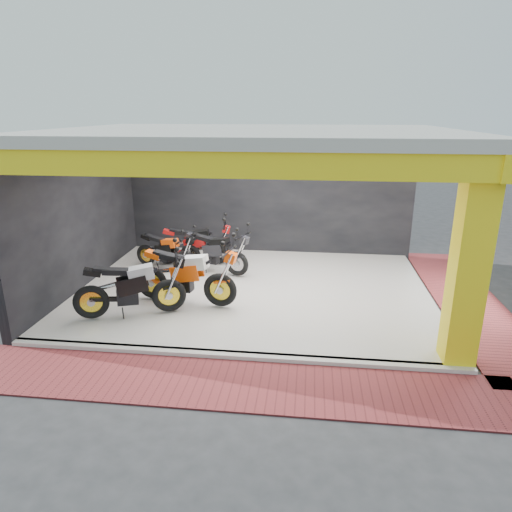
{
  "coord_description": "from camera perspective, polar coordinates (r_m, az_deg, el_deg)",
  "views": [
    {
      "loc": [
        1.23,
        -7.86,
        4.07
      ],
      "look_at": [
        0.05,
        1.97,
        0.9
      ],
      "focal_mm": 32.0,
      "sensor_mm": 36.0,
      "label": 1
    }
  ],
  "objects": [
    {
      "name": "corner_column",
      "position": [
        7.89,
        25.09,
        -1.09
      ],
      "size": [
        0.5,
        0.5,
        3.5
      ],
      "primitive_type": "cube",
      "color": "yellow",
      "rests_on": "ground"
    },
    {
      "name": "moto_row_b",
      "position": [
        11.25,
        -2.43,
        0.53
      ],
      "size": [
        2.24,
        1.41,
        1.29
      ],
      "primitive_type": null,
      "rotation": [
        0.0,
        0.0,
        -0.33
      ],
      "color": "black",
      "rests_on": "showroom_floor"
    },
    {
      "name": "moto_row_a",
      "position": [
        9.37,
        -10.93,
        -2.94
      ],
      "size": [
        2.49,
        1.6,
        1.42
      ],
      "primitive_type": null,
      "rotation": [
        0.0,
        0.0,
        0.35
      ],
      "color": "black",
      "rests_on": "showroom_floor"
    },
    {
      "name": "paver_right",
      "position": [
        11.24,
        24.9,
        -5.14
      ],
      "size": [
        1.4,
        7.0,
        0.03
      ],
      "primitive_type": "cube",
      "color": "maroon",
      "rests_on": "ground"
    },
    {
      "name": "back_wall",
      "position": [
        13.22,
        1.39,
        7.65
      ],
      "size": [
        8.2,
        0.2,
        3.5
      ],
      "primitive_type": "cube",
      "color": "black",
      "rests_on": "ground"
    },
    {
      "name": "moto_row_c",
      "position": [
        11.64,
        -8.97,
        0.61
      ],
      "size": [
        2.03,
        1.29,
        1.17
      ],
      "primitive_type": null,
      "rotation": [
        0.0,
        0.0,
        -0.33
      ],
      "color": "black",
      "rests_on": "showroom_floor"
    },
    {
      "name": "showroom_floor",
      "position": [
        10.72,
        -0.27,
        -4.27
      ],
      "size": [
        8.0,
        6.0,
        0.1
      ],
      "primitive_type": "cube",
      "color": "white",
      "rests_on": "ground"
    },
    {
      "name": "moto_hero",
      "position": [
        9.46,
        -4.56,
        -2.25
      ],
      "size": [
        2.55,
        1.26,
        1.49
      ],
      "primitive_type": null,
      "rotation": [
        0.0,
        0.0,
        -0.15
      ],
      "color": "#F74F0A",
      "rests_on": "showroom_floor"
    },
    {
      "name": "paver_front",
      "position": [
        7.4,
        -4.04,
        -15.56
      ],
      "size": [
        9.0,
        1.4,
        0.03
      ],
      "primitive_type": "cube",
      "color": "maroon",
      "rests_on": "ground"
    },
    {
      "name": "ground",
      "position": [
        8.94,
        -1.87,
        -9.36
      ],
      "size": [
        80.0,
        80.0,
        0.0
      ],
      "primitive_type": "plane",
      "color": "#2D2D30",
      "rests_on": "ground"
    },
    {
      "name": "left_wall",
      "position": [
        11.45,
        -21.18,
        4.85
      ],
      "size": [
        0.2,
        6.2,
        3.5
      ],
      "primitive_type": "cube",
      "color": "black",
      "rests_on": "ground"
    },
    {
      "name": "header_beam_right",
      "position": [
        10.27,
        22.98,
        12.09
      ],
      "size": [
        0.3,
        6.4,
        0.4
      ],
      "primitive_type": "cube",
      "color": "yellow",
      "rests_on": "corner_column"
    },
    {
      "name": "moto_row_d",
      "position": [
        12.17,
        -4.71,
        1.86
      ],
      "size": [
        2.21,
        1.06,
        1.3
      ],
      "primitive_type": null,
      "rotation": [
        0.0,
        0.0,
        0.13
      ],
      "color": "#AD1212",
      "rests_on": "showroom_floor"
    },
    {
      "name": "header_beam_front",
      "position": [
        7.01,
        -3.39,
        11.4
      ],
      "size": [
        8.4,
        0.3,
        0.4
      ],
      "primitive_type": "cube",
      "color": "yellow",
      "rests_on": "corner_column"
    },
    {
      "name": "showroom_ceiling",
      "position": [
        9.95,
        -0.3,
        15.04
      ],
      "size": [
        8.4,
        6.4,
        0.2
      ],
      "primitive_type": "cube",
      "color": "beige",
      "rests_on": "corner_column"
    },
    {
      "name": "floor_kerb",
      "position": [
        8.03,
        -2.99,
        -12.33
      ],
      "size": [
        8.0,
        0.2,
        0.1
      ],
      "primitive_type": "cube",
      "color": "white",
      "rests_on": "ground"
    }
  ]
}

